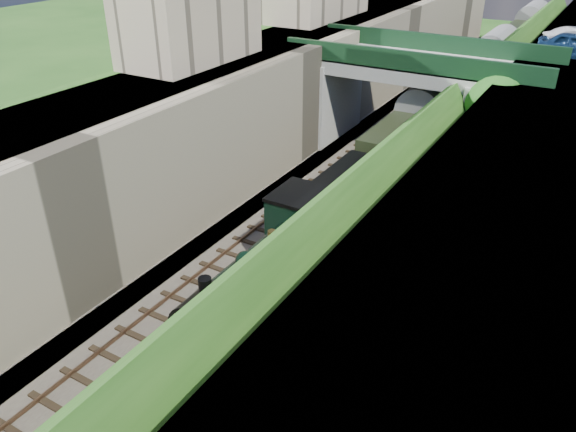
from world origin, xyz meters
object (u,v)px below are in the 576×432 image
Objects in this scene: road_bridge at (426,94)px; tree at (499,109)px; locomotive at (270,272)px; tender at (349,204)px.

road_bridge is 2.42× the size of tree.
road_bridge reaches higher than tree.
tree reaches higher than locomotive.
tree reaches higher than tender.
road_bridge is 12.07m from tender.
tender is at bearing -116.88° from tree.
locomotive is 7.37m from tender.
tender is at bearing 90.00° from locomotive.
tender is (0.26, -11.82, -2.46)m from road_bridge.
tree is 17.53m from locomotive.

